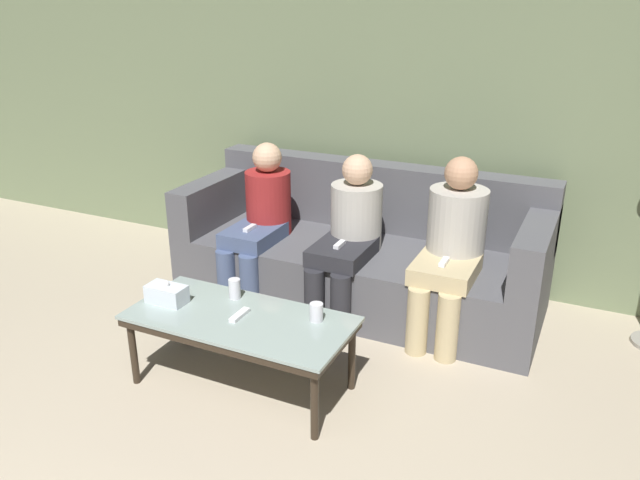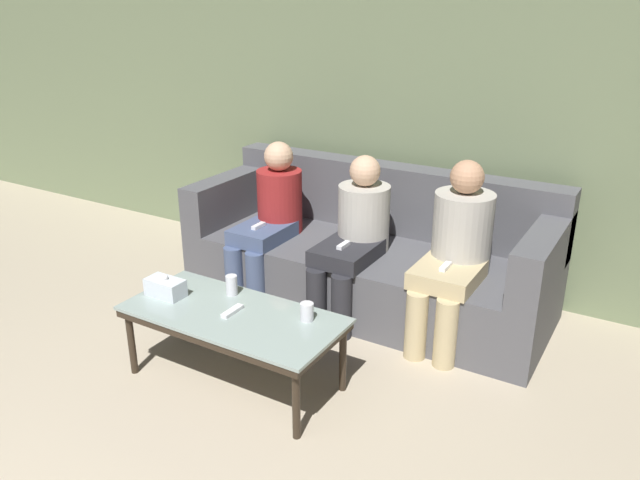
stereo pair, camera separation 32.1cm
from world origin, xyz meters
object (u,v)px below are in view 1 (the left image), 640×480
Objects in this scene: cup_near_left at (316,312)px; tissue_box at (167,294)px; couch at (362,254)px; seated_person_mid_right at (452,243)px; seated_person_mid_left at (349,232)px; game_remote at (240,315)px; seated_person_left_end at (261,217)px; coffee_table at (240,323)px; cup_near_right at (235,289)px.

tissue_box is (-0.83, -0.17, 0.00)m from cup_near_left.
couch reaches higher than cup_near_left.
seated_person_mid_left is at bearing -178.34° from seated_person_mid_right.
seated_person_mid_right reaches higher than seated_person_mid_left.
tissue_box is 1.26m from seated_person_mid_left.
tissue_box is at bearing -176.12° from game_remote.
seated_person_left_end is 0.67m from seated_person_mid_left.
tissue_box is (-0.45, -0.03, 0.09)m from coffee_table.
seated_person_mid_left is (-0.20, 0.92, 0.09)m from cup_near_left.
seated_person_mid_right is (0.98, 0.90, 0.12)m from cup_near_right.
seated_person_left_end is (-0.67, -0.23, 0.25)m from couch.
couch is at bearing 162.37° from seated_person_mid_right.
cup_near_right reaches higher than game_remote.
seated_person_mid_right reaches higher than cup_near_right.
couch is 0.75m from seated_person_mid_right.
game_remote is 0.14× the size of seated_person_mid_left.
seated_person_mid_right is at bearing 51.91° from game_remote.
couch is at bearing 100.06° from cup_near_left.
cup_near_left is 0.44× the size of tissue_box.
seated_person_mid_right is (1.33, 0.02, 0.03)m from seated_person_left_end.
cup_near_right is 0.10× the size of seated_person_mid_right.
seated_person_mid_left reaches higher than coffee_table.
seated_person_mid_right is (0.84, 1.08, 0.16)m from game_remote.
tissue_box is at bearing -176.12° from coffee_table.
seated_person_mid_left is (0.32, 0.89, 0.08)m from cup_near_right.
cup_near_right is 1.34m from seated_person_mid_right.
cup_near_right is 0.94m from seated_person_mid_left.
couch is 2.21× the size of seated_person_mid_right.
cup_near_right is at bearing -68.46° from seated_person_left_end.
cup_near_right is 0.52× the size of tissue_box.
coffee_table is at bearing -51.24° from cup_near_right.
game_remote is at bearing 99.46° from coffee_table.
coffee_table is 1.09m from seated_person_mid_left.
seated_person_left_end is 1.01× the size of seated_person_mid_left.
seated_person_mid_left is at bearing 70.33° from cup_near_right.
cup_near_right is (-0.14, 0.17, 0.10)m from coffee_table.
seated_person_mid_right is at bearing 63.89° from cup_near_left.
couch is at bearing 90.00° from seated_person_mid_left.
seated_person_left_end reaches higher than couch.
seated_person_left_end reaches higher than seated_person_mid_left.
seated_person_mid_right reaches higher than couch.
tissue_box reaches higher than game_remote.
cup_near_right is at bearing 33.25° from tissue_box.
couch reaches higher than game_remote.
seated_person_mid_left is at bearing -0.04° from seated_person_left_end.
game_remote is (-0.18, -1.29, 0.11)m from couch.
coffee_table is at bearing -160.52° from cup_near_left.
seated_person_mid_left is at bearing 60.11° from tissue_box.
seated_person_left_end is (-0.49, 1.06, 0.19)m from coffee_table.
cup_near_right is 0.11× the size of seated_person_left_end.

